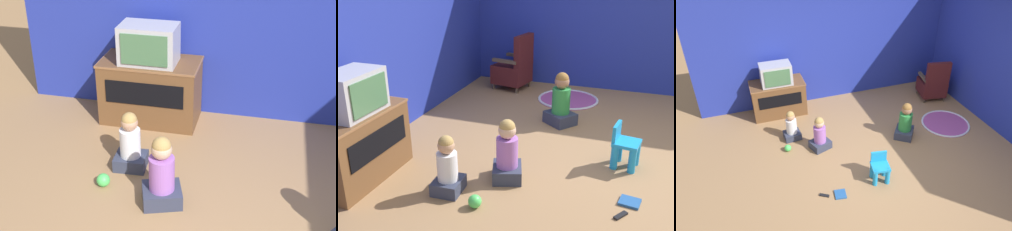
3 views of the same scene
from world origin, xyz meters
The scene contains 14 objects.
ground_plane centered at (0.00, 0.00, 0.00)m, with size 30.00×30.00×0.00m, color #9E754C.
wall_back centered at (-0.28, 2.60, 1.36)m, with size 5.45×0.12×2.72m.
wall_right centered at (2.39, -0.17, 1.36)m, with size 0.12×5.66×2.72m.
tv_cabinet centered at (-1.45, 2.24, 0.36)m, with size 1.07×0.56×0.70m.
television centered at (-1.45, 2.20, 0.90)m, with size 0.59×0.39×0.41m.
black_armchair centered at (1.84, 1.72, 0.35)m, with size 0.62×0.63×0.92m.
yellow_kid_chair centered at (-0.33, -0.24, 0.21)m, with size 0.31×0.30×0.47m.
play_mat centered at (1.56, 0.73, 0.01)m, with size 0.94×0.94×0.04m.
child_watching_left centered at (-0.99, 0.83, 0.28)m, with size 0.40×0.38×0.64m.
child_watching_center centered at (0.59, 0.64, 0.31)m, with size 0.47×0.48×0.71m.
child_watching_right centered at (-1.40, 1.28, 0.25)m, with size 0.31×0.28×0.58m.
toy_ball centered at (-1.55, 0.93, 0.06)m, with size 0.12×0.12×0.12m.
book centered at (-1.02, -0.36, 0.01)m, with size 0.19×0.20×0.02m.
remote_control centered at (-1.25, -0.30, 0.01)m, with size 0.15×0.12×0.02m.
Camera 2 is at (-4.23, -0.33, 2.07)m, focal length 42.00 mm.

